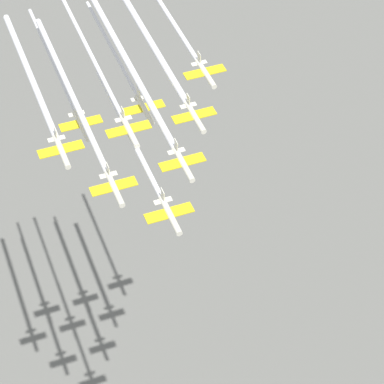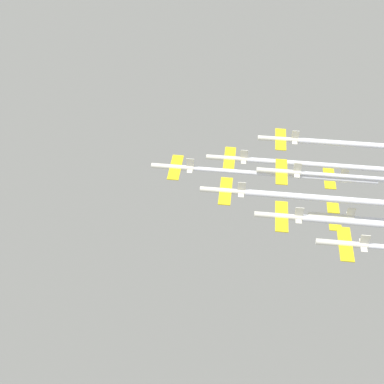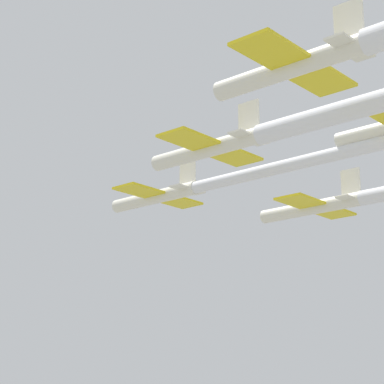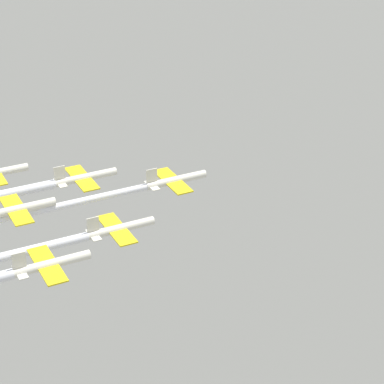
% 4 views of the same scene
% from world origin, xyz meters
% --- Properties ---
extents(jet_0, '(9.18, 8.68, 3.07)m').
position_xyz_m(jet_0, '(3.62, 18.58, 124.35)').
color(jet_0, silver).
extents(jet_1, '(9.18, 8.68, 3.07)m').
position_xyz_m(jet_1, '(15.23, 12.98, 124.37)').
color(jet_1, silver).
extents(jet_2, '(9.18, 8.68, 3.07)m').
position_xyz_m(jet_2, '(14.15, 26.01, 122.82)').
color(jet_2, silver).
extents(jet_4, '(9.18, 8.68, 3.07)m').
position_xyz_m(jet_4, '(25.76, 20.41, 125.25)').
color(jet_4, silver).
extents(jet_5, '(9.18, 8.68, 3.07)m').
position_xyz_m(jet_5, '(24.68, 33.44, 124.40)').
color(jet_5, silver).
extents(smoke_trail_0, '(37.92, 4.09, 0.96)m').
position_xyz_m(smoke_trail_0, '(26.72, 20.49, 124.30)').
color(smoke_trail_0, white).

